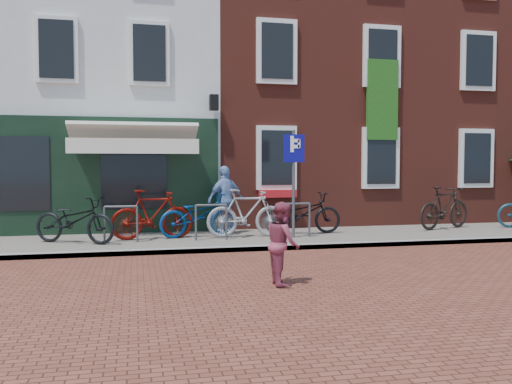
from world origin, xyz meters
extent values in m
plane|color=brown|center=(0.00, 0.00, 0.00)|extent=(80.00, 80.00, 0.00)
cube|color=slate|center=(1.00, 1.50, 0.05)|extent=(24.00, 3.00, 0.10)
cube|color=silver|center=(-5.00, 7.00, 4.50)|extent=(8.00, 8.00, 9.00)
cube|color=maroon|center=(2.00, 7.00, 5.00)|extent=(6.00, 8.00, 10.00)
cube|color=maroon|center=(8.00, 7.00, 5.00)|extent=(6.00, 8.00, 10.00)
cylinder|color=#4C4C4F|center=(0.45, 1.20, 1.36)|extent=(0.07, 0.07, 2.52)
cube|color=#0D0A80|center=(0.45, 1.18, 2.20)|extent=(0.50, 0.04, 0.65)
imported|color=#963A4F|center=(-1.00, -3.10, 0.63)|extent=(0.49, 0.63, 1.26)
imported|color=#789BD4|center=(-1.00, 2.24, 0.95)|extent=(1.07, 0.79, 1.69)
imported|color=black|center=(-4.48, 1.34, 0.62)|extent=(2.05, 1.54, 1.03)
imported|color=#5B0A04|center=(-2.80, 1.62, 0.67)|extent=(1.96, 0.79, 1.14)
imported|color=navy|center=(-1.71, 1.82, 0.62)|extent=(2.07, 1.18, 1.03)
imported|color=gray|center=(-0.61, 1.51, 0.67)|extent=(1.92, 0.61, 1.14)
imported|color=black|center=(0.87, 1.80, 0.62)|extent=(1.97, 0.71, 1.03)
imported|color=black|center=(4.86, 1.91, 0.67)|extent=(1.97, 1.15, 1.14)
camera|label=1|loc=(-3.17, -10.97, 1.84)|focal=37.86mm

